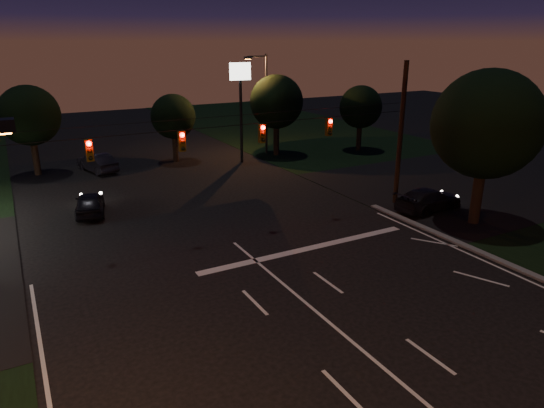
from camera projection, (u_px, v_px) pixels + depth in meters
cross_street_right at (467, 183)px, 36.24m from camera, size 20.00×16.00×0.02m
stop_bar at (308, 249)px, 24.78m from camera, size 12.00×0.50×0.01m
utility_pole_right at (395, 203)px, 31.78m from camera, size 0.30×0.30×9.00m
signal_span at (224, 136)px, 24.54m from camera, size 24.00×0.40×1.56m
pole_sign_right at (241, 89)px, 40.44m from camera, size 1.80×0.30×8.40m
street_light_right_far at (264, 97)px, 43.90m from camera, size 2.20×0.35×9.00m
tree_right_near at (485, 125)px, 26.63m from camera, size 6.00×6.00×8.76m
tree_far_b at (29, 116)px, 37.15m from camera, size 4.60×4.60×6.98m
tree_far_c at (173, 117)px, 41.51m from camera, size 3.80×3.80×5.86m
tree_far_d at (276, 102)px, 43.66m from camera, size 4.80×4.80×7.30m
tree_far_e at (360, 107)px, 45.84m from camera, size 4.00×4.00×6.18m
car_oncoming_a at (90, 203)px, 29.53m from camera, size 2.38×4.31×1.39m
car_oncoming_b at (97, 162)px, 39.24m from camera, size 2.74×4.73×1.47m
car_cross at (429, 199)px, 30.23m from camera, size 4.96×2.36×1.40m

